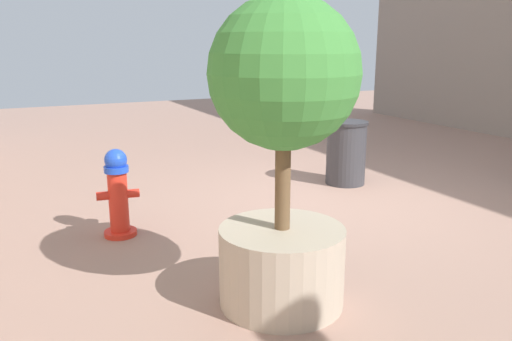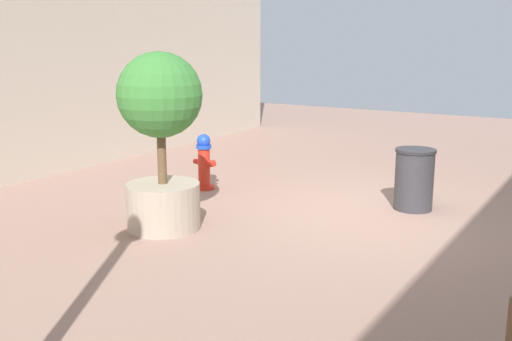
{
  "view_description": "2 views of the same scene",
  "coord_description": "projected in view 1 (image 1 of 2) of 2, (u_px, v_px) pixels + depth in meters",
  "views": [
    {
      "loc": [
        3.55,
        4.88,
        1.87
      ],
      "look_at": [
        1.38,
        0.44,
        0.63
      ],
      "focal_mm": 35.93,
      "sensor_mm": 36.0,
      "label": 1
    },
    {
      "loc": [
        -2.94,
        7.32,
        2.32
      ],
      "look_at": [
        1.27,
        0.64,
        0.58
      ],
      "focal_mm": 41.95,
      "sensor_mm": 36.0,
      "label": 2
    }
  ],
  "objects": [
    {
      "name": "ground_plane",
      "position": [
        342.0,
        201.0,
        6.22
      ],
      "size": [
        23.4,
        23.4,
        0.0
      ],
      "primitive_type": "plane",
      "color": "#9E7A6B"
    },
    {
      "name": "fire_hydrant",
      "position": [
        118.0,
        193.0,
        5.01
      ],
      "size": [
        0.42,
        0.39,
        0.88
      ],
      "color": "red",
      "rests_on": "ground_plane"
    },
    {
      "name": "planter_tree",
      "position": [
        283.0,
        136.0,
        3.5
      ],
      "size": [
        1.03,
        1.03,
        2.19
      ],
      "color": "tan",
      "rests_on": "ground_plane"
    },
    {
      "name": "trash_bin",
      "position": [
        346.0,
        153.0,
        6.9
      ],
      "size": [
        0.55,
        0.55,
        0.85
      ],
      "color": "#38383D",
      "rests_on": "ground_plane"
    }
  ]
}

